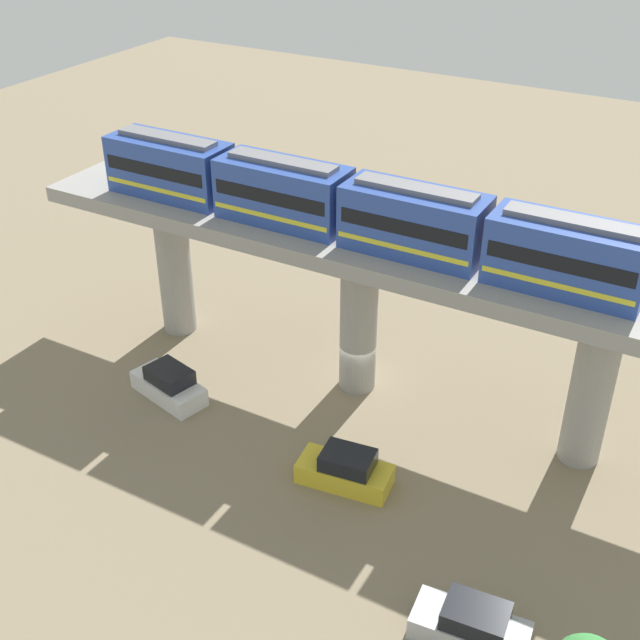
% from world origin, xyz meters
% --- Properties ---
extents(ground_plane, '(120.00, 120.00, 0.00)m').
position_xyz_m(ground_plane, '(0.00, 0.00, 0.00)').
color(ground_plane, '#84755B').
extents(viaduct, '(5.20, 35.80, 8.49)m').
position_xyz_m(viaduct, '(0.00, 0.00, 6.57)').
color(viaduct, '#999691').
rests_on(viaduct, ground).
extents(train, '(2.64, 27.45, 3.24)m').
position_xyz_m(train, '(0.00, -0.83, 10.02)').
color(train, '#2D4CA5').
rests_on(train, viaduct).
extents(parked_car_yellow, '(2.32, 4.40, 1.76)m').
position_xyz_m(parked_car_yellow, '(6.95, 2.99, 0.74)').
color(parked_car_yellow, yellow).
rests_on(parked_car_yellow, ground).
extents(parked_car_silver, '(2.18, 4.35, 1.76)m').
position_xyz_m(parked_car_silver, '(12.07, 10.83, 0.74)').
color(parked_car_silver, '#B2B5BA').
rests_on(parked_car_silver, ground).
extents(parked_car_white, '(2.76, 4.51, 1.76)m').
position_xyz_m(parked_car_white, '(5.67, -7.95, 0.74)').
color(parked_car_white, white).
rests_on(parked_car_white, ground).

